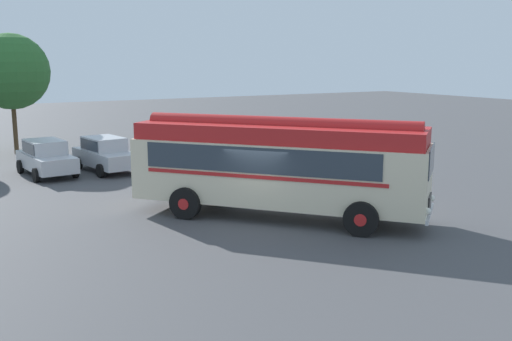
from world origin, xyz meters
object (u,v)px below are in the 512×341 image
(vintage_bus, at_px, (278,163))
(car_mid_right, at_px, (164,148))
(car_near_left, at_px, (46,158))
(car_mid_left, at_px, (105,154))

(vintage_bus, bearing_deg, car_mid_right, 87.41)
(car_near_left, bearing_deg, car_mid_right, 0.37)
(vintage_bus, height_order, car_mid_left, vintage_bus)
(car_near_left, distance_m, car_mid_left, 2.72)
(vintage_bus, distance_m, car_near_left, 13.04)
(car_near_left, height_order, car_mid_right, same)
(vintage_bus, distance_m, car_mid_left, 11.84)
(vintage_bus, height_order, car_mid_right, vintage_bus)
(car_near_left, xyz_separation_m, car_mid_right, (5.90, 0.04, 0.00))
(vintage_bus, relative_size, car_near_left, 2.14)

